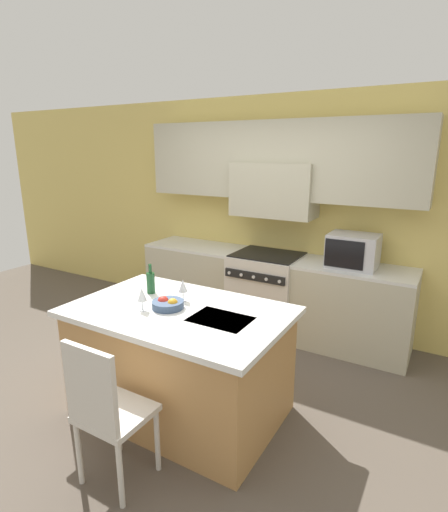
% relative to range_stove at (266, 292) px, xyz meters
% --- Properties ---
extents(ground_plane, '(10.00, 10.00, 0.00)m').
position_rel_range_stove_xyz_m(ground_plane, '(-0.00, -1.61, -0.47)').
color(ground_plane, brown).
extents(back_cabinetry, '(10.00, 0.46, 2.70)m').
position_rel_range_stove_xyz_m(back_cabinetry, '(-0.00, 0.28, 1.12)').
color(back_cabinetry, '#DBC166').
rests_on(back_cabinetry, ground_plane).
extents(back_counter, '(3.19, 0.62, 0.91)m').
position_rel_range_stove_xyz_m(back_counter, '(0.00, 0.02, -0.01)').
color(back_counter, '#B2AD93').
rests_on(back_counter, ground_plane).
extents(range_stove, '(0.77, 0.70, 0.93)m').
position_rel_range_stove_xyz_m(range_stove, '(0.00, 0.00, 0.00)').
color(range_stove, beige).
rests_on(range_stove, ground_plane).
extents(microwave, '(0.49, 0.39, 0.35)m').
position_rel_range_stove_xyz_m(microwave, '(0.94, 0.02, 0.62)').
color(microwave, '#B7B7BC').
rests_on(microwave, back_counter).
extents(kitchen_island, '(1.69, 1.08, 0.90)m').
position_rel_range_stove_xyz_m(kitchen_island, '(0.04, -1.77, -0.01)').
color(kitchen_island, '#B7844C').
rests_on(kitchen_island, ground_plane).
extents(island_chair, '(0.42, 0.40, 1.02)m').
position_rel_range_stove_xyz_m(island_chair, '(0.11, -2.62, 0.10)').
color(island_chair, beige).
rests_on(island_chair, ground_plane).
extents(wine_bottle, '(0.07, 0.07, 0.26)m').
position_rel_range_stove_xyz_m(wine_bottle, '(-0.37, -1.60, 0.53)').
color(wine_bottle, '#194723').
rests_on(wine_bottle, kitchen_island).
extents(wine_glass_near, '(0.07, 0.07, 0.18)m').
position_rel_range_stove_xyz_m(wine_glass_near, '(-0.18, -1.93, 0.56)').
color(wine_glass_near, white).
rests_on(wine_glass_near, kitchen_island).
extents(wine_glass_far, '(0.07, 0.07, 0.18)m').
position_rel_range_stove_xyz_m(wine_glass_far, '(-0.03, -1.61, 0.56)').
color(wine_glass_far, white).
rests_on(wine_glass_far, kitchen_island).
extents(fruit_bowl, '(0.25, 0.25, 0.09)m').
position_rel_range_stove_xyz_m(fruit_bowl, '(-0.04, -1.79, 0.47)').
color(fruit_bowl, '#384C6B').
rests_on(fruit_bowl, kitchen_island).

